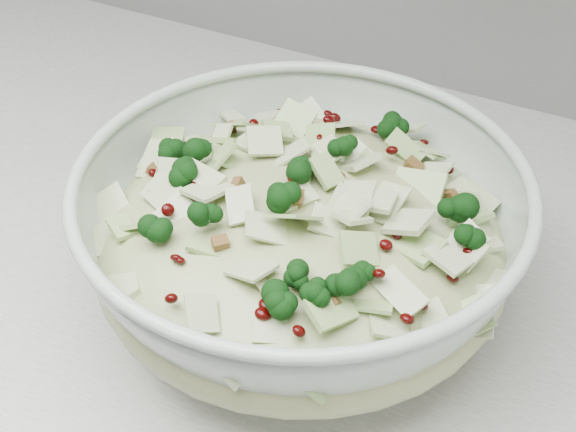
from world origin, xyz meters
name	(u,v)px	position (x,y,z in m)	size (l,w,h in m)	color
mixing_bowl	(301,243)	(0.62, 1.60, 0.97)	(0.34, 0.34, 0.13)	#ADBEB2
salad	(301,221)	(0.62, 1.60, 0.99)	(0.36, 0.36, 0.13)	#A8B279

